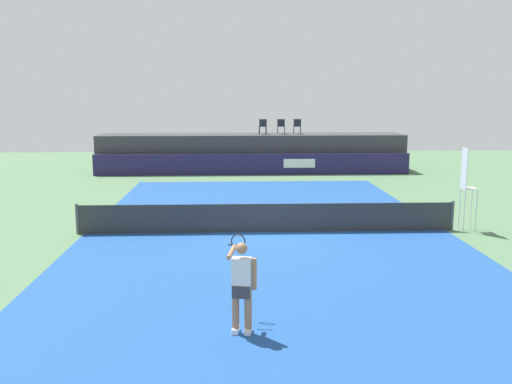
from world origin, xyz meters
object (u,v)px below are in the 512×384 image
spectator_chair_far_left (263,126)px  tennis_ball (248,210)px  net_post_near (77,219)px  net_post_far (452,216)px  spectator_chair_left (281,126)px  spectator_chair_center (297,126)px  tennis_player (242,284)px  umpire_chair (466,183)px

spectator_chair_far_left → tennis_ball: size_ratio=13.06×
net_post_near → spectator_chair_far_left: bearing=65.7°
net_post_near → net_post_far: size_ratio=1.00×
spectator_chair_left → spectator_chair_center: 0.97m
tennis_player → tennis_ball: size_ratio=26.03×
net_post_near → tennis_player: (5.23, -7.86, 0.46)m
spectator_chair_left → spectator_chair_center: size_ratio=1.00×
spectator_chair_far_left → net_post_far: size_ratio=0.89×
net_post_far → spectator_chair_far_left: bearing=110.0°
spectator_chair_center → tennis_ball: bearing=-105.3°
spectator_chair_left → tennis_player: size_ratio=0.50×
umpire_chair → net_post_near: (-12.80, -0.00, -1.09)m
spectator_chair_far_left → umpire_chair: size_ratio=0.32×
net_post_far → tennis_ball: net_post_far is taller
spectator_chair_left → net_post_far: (4.44, -15.28, -2.19)m
spectator_chair_center → umpire_chair: (3.87, -15.32, -1.11)m
spectator_chair_center → umpire_chair: size_ratio=0.32×
tennis_player → tennis_ball: bearing=87.8°
tennis_ball → net_post_near: bearing=-149.4°
spectator_chair_center → net_post_near: bearing=-120.2°
spectator_chair_center → tennis_ball: 12.69m
spectator_chair_left → tennis_ball: 12.44m
spectator_chair_left → umpire_chair: size_ratio=0.32×
umpire_chair → net_post_near: 12.85m
umpire_chair → net_post_near: bearing=-180.0°
tennis_ball → umpire_chair: bearing=-25.1°
spectator_chair_far_left → umpire_chair: 16.39m
spectator_chair_far_left → umpire_chair: (5.94, -15.24, -1.11)m
spectator_chair_left → net_post_near: spectator_chair_left is taller
spectator_chair_far_left → net_post_near: bearing=-114.3°
spectator_chair_far_left → spectator_chair_center: bearing=2.3°
spectator_chair_far_left → net_post_far: 16.36m
spectator_chair_far_left → tennis_player: 23.22m
spectator_chair_center → tennis_ball: (-3.27, -11.97, -2.66)m
spectator_chair_center → tennis_player: 23.54m
net_post_near → tennis_player: tennis_player is taller
spectator_chair_far_left → spectator_chair_left: same height
net_post_far → umpire_chair: bearing=0.0°
umpire_chair → tennis_player: bearing=-133.9°
spectator_chair_far_left → net_post_near: spectator_chair_far_left is taller
spectator_chair_far_left → spectator_chair_center: (2.07, 0.08, 0.00)m
spectator_chair_left → tennis_ball: size_ratio=13.06×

